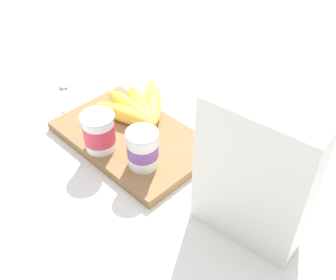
% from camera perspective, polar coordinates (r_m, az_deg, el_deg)
% --- Properties ---
extents(ground_plane, '(2.40, 2.40, 0.00)m').
position_cam_1_polar(ground_plane, '(0.89, -5.00, -0.20)').
color(ground_plane, silver).
extents(cutting_board, '(0.33, 0.21, 0.02)m').
position_cam_1_polar(cutting_board, '(0.89, -5.04, 0.30)').
color(cutting_board, olive).
rests_on(cutting_board, ground_plane).
extents(cereal_box, '(0.19, 0.08, 0.26)m').
position_cam_1_polar(cereal_box, '(0.64, 11.77, -5.15)').
color(cereal_box, white).
rests_on(cereal_box, ground_plane).
extents(yogurt_cup_front, '(0.06, 0.06, 0.08)m').
position_cam_1_polar(yogurt_cup_front, '(0.78, -3.55, -1.25)').
color(yogurt_cup_front, white).
rests_on(yogurt_cup_front, cutting_board).
extents(yogurt_cup_back, '(0.07, 0.07, 0.08)m').
position_cam_1_polar(yogurt_cup_back, '(0.83, -9.60, 1.11)').
color(yogurt_cup_back, white).
rests_on(yogurt_cup_back, cutting_board).
extents(banana_bunch, '(0.18, 0.19, 0.04)m').
position_cam_1_polar(banana_bunch, '(0.93, -4.24, 4.63)').
color(banana_bunch, yellow).
rests_on(banana_bunch, cutting_board).
extents(spoon, '(0.12, 0.09, 0.01)m').
position_cam_1_polar(spoon, '(1.07, -14.40, 6.66)').
color(spoon, silver).
rests_on(spoon, ground_plane).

